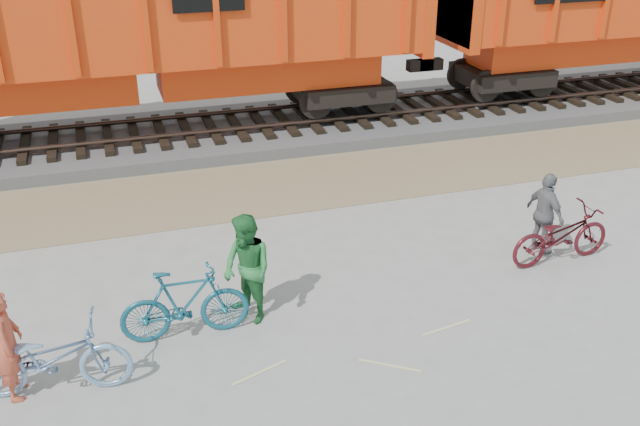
# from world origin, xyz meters

# --- Properties ---
(ground) EXTENTS (120.00, 120.00, 0.00)m
(ground) POSITION_xyz_m (0.00, 0.00, 0.00)
(ground) COLOR #9E9E99
(ground) RESTS_ON ground
(gravel_strip) EXTENTS (120.00, 3.00, 0.02)m
(gravel_strip) POSITION_xyz_m (0.00, 5.50, 0.01)
(gravel_strip) COLOR #947C5C
(gravel_strip) RESTS_ON ground
(ballast_bed) EXTENTS (120.00, 4.00, 0.30)m
(ballast_bed) POSITION_xyz_m (0.00, 9.00, 0.15)
(ballast_bed) COLOR slate
(ballast_bed) RESTS_ON ground
(track) EXTENTS (120.00, 2.60, 0.24)m
(track) POSITION_xyz_m (0.00, 9.00, 0.47)
(track) COLOR black
(track) RESTS_ON ballast_bed
(hopper_car_center) EXTENTS (14.00, 3.13, 4.65)m
(hopper_car_center) POSITION_xyz_m (-1.49, 9.00, 3.01)
(hopper_car_center) COLOR black
(hopper_car_center) RESTS_ON track
(bicycle_blue) EXTENTS (2.15, 1.01, 1.09)m
(bicycle_blue) POSITION_xyz_m (-3.69, -0.35, 0.54)
(bicycle_blue) COLOR #80A4D0
(bicycle_blue) RESTS_ON ground
(bicycle_teal) EXTENTS (1.93, 0.60, 1.15)m
(bicycle_teal) POSITION_xyz_m (-1.84, 0.39, 0.57)
(bicycle_teal) COLOR #185970
(bicycle_teal) RESTS_ON ground
(bicycle_maroon) EXTENTS (2.01, 0.80, 1.04)m
(bicycle_maroon) POSITION_xyz_m (4.84, 0.69, 0.52)
(bicycle_maroon) COLOR #4B1118
(bicycle_maroon) RESTS_ON ground
(person_solo) EXTENTS (0.39, 0.59, 1.60)m
(person_solo) POSITION_xyz_m (-4.19, -0.25, 0.80)
(person_solo) COLOR #BE4A32
(person_solo) RESTS_ON ground
(person_man) EXTENTS (0.96, 1.05, 1.76)m
(person_man) POSITION_xyz_m (-0.84, 0.59, 0.88)
(person_man) COLOR #277638
(person_man) RESTS_ON ground
(person_woman) EXTENTS (0.49, 0.95, 1.54)m
(person_woman) POSITION_xyz_m (4.74, 1.09, 0.77)
(person_woman) COLOR slate
(person_woman) RESTS_ON ground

